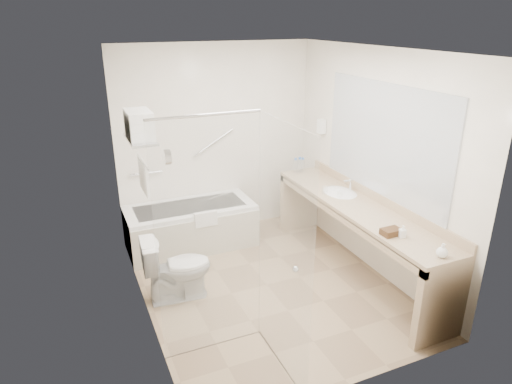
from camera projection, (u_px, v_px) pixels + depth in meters
name	position (u px, v px, depth m)	size (l,w,h in m)	color
floor	(267.00, 285.00, 5.05)	(3.20, 3.20, 0.00)	tan
ceiling	(269.00, 50.00, 4.15)	(2.60, 3.20, 0.10)	white
wall_back	(216.00, 141.00, 5.97)	(2.60, 0.10, 2.50)	white
wall_front	(363.00, 248.00, 3.23)	(2.60, 0.10, 2.50)	white
wall_left	(138.00, 198.00, 4.12)	(0.10, 3.20, 2.50)	white
wall_right	(373.00, 163.00, 5.09)	(0.10, 3.20, 2.50)	white
bathtub	(191.00, 226.00, 5.83)	(1.60, 0.73, 0.59)	white
grab_bar_short	(146.00, 173.00, 5.69)	(0.03, 0.03, 0.40)	silver
grab_bar_long	(214.00, 142.00, 5.92)	(0.03, 0.03, 0.60)	silver
shower_enclosure	(245.00, 247.00, 3.64)	(0.96, 0.91, 2.11)	silver
towel_shelf	(140.00, 134.00, 4.28)	(0.24, 0.55, 0.81)	silver
vanity_counter	(356.00, 222.00, 5.08)	(0.55, 2.70, 0.95)	tan
sink	(340.00, 195.00, 5.36)	(0.40, 0.52, 0.14)	white
faucet	(351.00, 184.00, 5.38)	(0.03, 0.03, 0.14)	silver
mirror	(384.00, 140.00, 4.85)	(0.02, 2.00, 1.20)	#B5BBC2
hairdryer_unit	(321.00, 126.00, 5.89)	(0.08, 0.10, 0.18)	white
toilet	(177.00, 268.00, 4.72)	(0.40, 0.71, 0.69)	white
amenity_basket	(391.00, 232.00, 4.31)	(0.19, 0.12, 0.06)	#462F19
soap_bottle_a	(402.00, 235.00, 4.26)	(0.05, 0.12, 0.06)	white
soap_bottle_b	(442.00, 252.00, 3.91)	(0.10, 0.13, 0.10)	white
water_bottle_left	(295.00, 166.00, 5.99)	(0.06, 0.06, 0.20)	silver
water_bottle_mid	(300.00, 166.00, 5.98)	(0.07, 0.07, 0.21)	silver
water_bottle_right	(303.00, 165.00, 6.04)	(0.06, 0.06, 0.19)	silver
drinking_glass_near	(340.00, 194.00, 5.18)	(0.07, 0.07, 0.08)	silver
drinking_glass_far	(325.00, 190.00, 5.30)	(0.07, 0.07, 0.09)	silver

